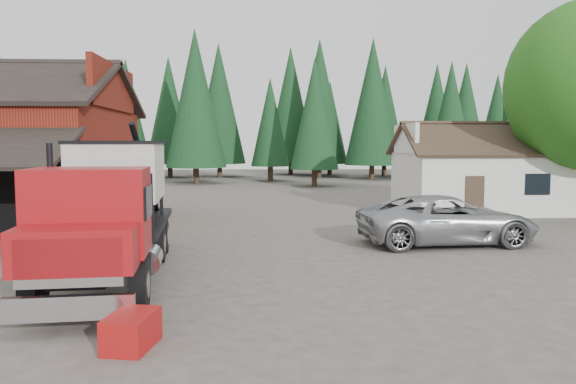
{
  "coord_description": "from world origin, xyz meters",
  "views": [
    {
      "loc": [
        1.42,
        -15.54,
        3.53
      ],
      "look_at": [
        2.47,
        4.15,
        1.8
      ],
      "focal_mm": 35.0,
      "sensor_mm": 36.0,
      "label": 1
    }
  ],
  "objects": [
    {
      "name": "ground",
      "position": [
        0.0,
        0.0,
        0.0
      ],
      "size": [
        120.0,
        120.0,
        0.0
      ],
      "primitive_type": "plane",
      "color": "#4D463C",
      "rests_on": "ground"
    },
    {
      "name": "farmhouse",
      "position": [
        13.0,
        13.0,
        1.67
      ],
      "size": [
        8.6,
        6.42,
        4.65
      ],
      "color": "silver",
      "rests_on": "ground"
    },
    {
      "name": "conifer_backdrop",
      "position": [
        0.0,
        42.0,
        0.0
      ],
      "size": [
        76.0,
        16.0,
        16.0
      ],
      "primitive_type": null,
      "color": "#113318",
      "rests_on": "ground"
    },
    {
      "name": "near_pine_b",
      "position": [
        6.0,
        30.0,
        5.89
      ],
      "size": [
        3.96,
        3.96,
        10.4
      ],
      "color": "#382619",
      "rests_on": "ground"
    },
    {
      "name": "near_pine_c",
      "position": [
        22.0,
        26.0,
        6.89
      ],
      "size": [
        4.84,
        4.84,
        12.4
      ],
      "color": "#382619",
      "rests_on": "ground"
    },
    {
      "name": "near_pine_d",
      "position": [
        -4.0,
        34.0,
        7.39
      ],
      "size": [
        5.28,
        5.28,
        13.4
      ],
      "color": "#382619",
      "rests_on": "ground"
    },
    {
      "name": "feed_truck",
      "position": [
        -2.41,
        -0.86,
        1.94
      ],
      "size": [
        3.35,
        9.39,
        4.15
      ],
      "rotation": [
        0.0,
        0.0,
        0.09
      ],
      "color": "black",
      "rests_on": "ground"
    },
    {
      "name": "silver_car",
      "position": [
        8.0,
        3.52,
        0.85
      ],
      "size": [
        6.36,
        3.31,
        1.71
      ],
      "primitive_type": "imported",
      "rotation": [
        0.0,
        0.0,
        1.65
      ],
      "color": "#9FA1A6",
      "rests_on": "ground"
    },
    {
      "name": "equip_box",
      "position": [
        -0.77,
        -6.0,
        0.3
      ],
      "size": [
        0.89,
        1.21,
        0.6
      ],
      "primitive_type": "cube",
      "rotation": [
        0.0,
        0.0,
        -0.19
      ],
      "color": "maroon",
      "rests_on": "ground"
    }
  ]
}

